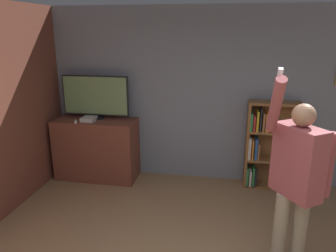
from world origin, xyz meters
The scene contains 7 objects.
wall_back centered at (0.01, 3.04, 1.35)m, with size 7.03×0.09×2.70m.
tv_ledge centered at (-1.79, 2.70, 0.49)m, with size 1.29×0.55×0.98m.
television centered at (-1.79, 2.79, 1.33)m, with size 1.07×0.22×0.69m.
game_console centered at (-1.85, 2.62, 1.01)m, with size 0.20×0.22×0.06m.
remote_loose centered at (-2.02, 2.52, 0.99)m, with size 0.09×0.14×0.02m.
bookshelf centered at (0.87, 2.86, 0.67)m, with size 0.76×0.28×1.34m.
person centered at (0.90, 0.91, 1.07)m, with size 0.61×0.59×2.07m.
Camera 1 is at (0.24, -1.98, 2.37)m, focal length 35.00 mm.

